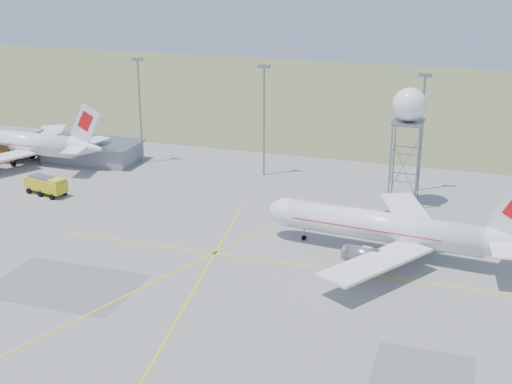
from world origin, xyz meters
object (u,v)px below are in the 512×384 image
(airliner_far, at_px, (15,142))
(radar_tower, at_px, (407,140))
(fire_truck, at_px, (47,186))
(airliner_main, at_px, (387,228))

(airliner_far, xyz_separation_m, radar_tower, (75.48, -0.31, 6.99))
(airliner_far, height_order, radar_tower, radar_tower)
(airliner_far, distance_m, fire_truck, 22.68)
(airliner_far, bearing_deg, fire_truck, 139.89)
(fire_truck, bearing_deg, airliner_far, 153.56)
(airliner_main, bearing_deg, fire_truck, -0.81)
(radar_tower, bearing_deg, fire_truck, -166.04)
(airliner_main, xyz_separation_m, airliner_far, (-75.92, 21.27, 0.06))
(airliner_main, bearing_deg, radar_tower, -83.38)
(radar_tower, xyz_separation_m, fire_truck, (-58.50, -14.54, -9.36))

